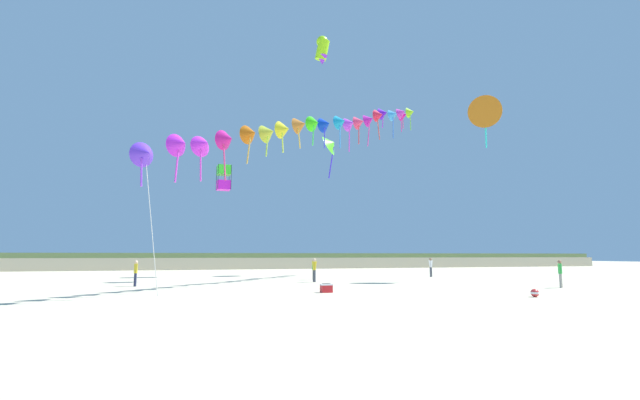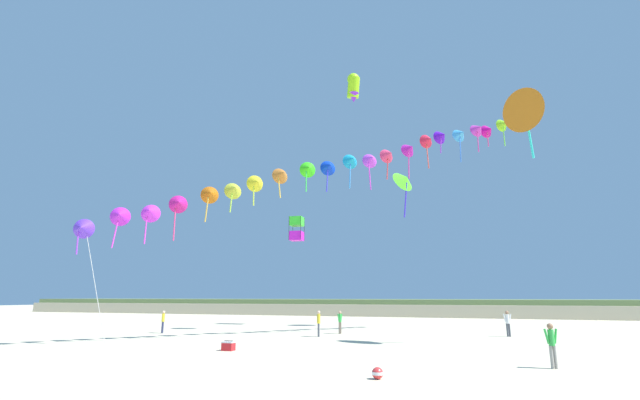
# 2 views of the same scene
# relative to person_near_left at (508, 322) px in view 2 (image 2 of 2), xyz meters

# --- Properties ---
(ground_plane) EXTENTS (240.00, 240.00, 0.00)m
(ground_plane) POSITION_rel_person_near_left_xyz_m (-13.26, -18.67, -0.94)
(ground_plane) COLOR beige
(dune_ridge) EXTENTS (120.00, 13.04, 2.15)m
(dune_ridge) POSITION_rel_person_near_left_xyz_m (-13.26, 31.13, 0.13)
(dune_ridge) COLOR beige
(dune_ridge) RESTS_ON ground
(person_near_left) EXTENTS (0.55, 0.32, 1.63)m
(person_near_left) POSITION_rel_person_near_left_xyz_m (0.00, 0.00, 0.00)
(person_near_left) COLOR #474C56
(person_near_left) RESTS_ON ground
(person_near_right) EXTENTS (0.25, 0.53, 1.54)m
(person_near_right) POSITION_rel_person_near_left_xyz_m (-10.99, -1.37, -0.05)
(person_near_right) COLOR #726656
(person_near_right) RESTS_ON ground
(person_mid_center) EXTENTS (0.29, 0.52, 1.54)m
(person_mid_center) POSITION_rel_person_near_left_xyz_m (-23.14, -4.90, -0.05)
(person_mid_center) COLOR #282D4C
(person_mid_center) RESTS_ON ground
(person_far_left) EXTENTS (0.52, 0.33, 1.58)m
(person_far_left) POSITION_rel_person_near_left_xyz_m (0.41, -13.20, -0.03)
(person_far_left) COLOR gray
(person_far_left) RESTS_ON ground
(person_far_right) EXTENTS (0.23, 0.57, 1.64)m
(person_far_right) POSITION_rel_person_near_left_xyz_m (-11.68, -4.01, 0.01)
(person_far_right) COLOR #474C56
(person_far_right) RESTS_ON ground
(kite_banner_string) EXTENTS (24.98, 20.37, 17.28)m
(kite_banner_string) POSITION_rel_person_near_left_xyz_m (-10.18, -3.90, 10.64)
(kite_banner_string) COLOR #6332DD
(large_kite_low_lead) EXTENTS (2.56, 2.67, 4.54)m
(large_kite_low_lead) POSITION_rel_person_near_left_xyz_m (-6.99, 6.22, 11.86)
(large_kite_low_lead) COLOR #61F12C
(large_kite_mid_trail) EXTENTS (2.69, 2.46, 4.12)m
(large_kite_mid_trail) POSITION_rel_person_near_left_xyz_m (1.61, -5.97, 11.99)
(large_kite_mid_trail) COLOR #C96A15
(large_kite_high_solo) EXTENTS (1.28, 1.28, 2.26)m
(large_kite_high_solo) POSITION_rel_person_near_left_xyz_m (-17.34, 6.12, 7.90)
(large_kite_high_solo) COLOR #DD1DD4
(large_kite_outer_drift) EXTENTS (1.53, 1.64, 2.51)m
(large_kite_outer_drift) POSITION_rel_person_near_left_xyz_m (-9.95, -0.35, 18.22)
(large_kite_outer_drift) COLOR #A1F018
(beach_cooler) EXTENTS (0.58, 0.41, 0.46)m
(beach_cooler) POSITION_rel_person_near_left_xyz_m (-13.46, -12.27, -0.73)
(beach_cooler) COLOR red
(beach_cooler) RESTS_ON ground
(beach_ball) EXTENTS (0.36, 0.36, 0.36)m
(beach_ball) POSITION_rel_person_near_left_xyz_m (-5.24, -17.19, -0.76)
(beach_ball) COLOR red
(beach_ball) RESTS_ON ground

